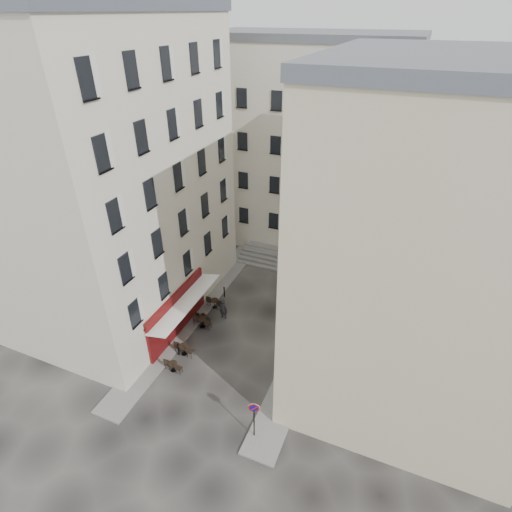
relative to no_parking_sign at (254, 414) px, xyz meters
The scene contains 18 objects.
ground 6.38m from the no_parking_sign, 129.52° to the left, with size 90.00×90.00×0.00m, color black.
sidewalk_left 12.21m from the no_parking_sign, 133.92° to the left, with size 2.00×22.00×0.12m, color slate.
sidewalk_right 7.94m from the no_parking_sign, 85.31° to the left, with size 2.00×18.00×0.12m, color slate.
building_left 18.33m from the no_parking_sign, 151.84° to the left, with size 12.20×16.20×20.60m.
building_right 12.87m from the no_parking_sign, 51.01° to the left, with size 12.20×14.20×18.60m.
building_back 25.29m from the no_parking_sign, 101.62° to the left, with size 18.20×10.20×18.60m.
cafe_storefront 9.97m from the no_parking_sign, 145.19° to the left, with size 1.74×7.30×3.50m.
stone_steps 17.76m from the no_parking_sign, 102.63° to the left, with size 9.00×3.15×0.80m.
bollard_near 8.14m from the no_parking_sign, 152.60° to the left, with size 0.12×0.12×0.98m.
bollard_mid 10.22m from the no_parking_sign, 134.71° to the left, with size 0.12×0.12×0.98m.
bollard_far 12.92m from the no_parking_sign, 123.66° to the left, with size 0.12×0.12×0.98m.
no_parking_sign is the anchor object (origin of this frame).
bistro_table_a 7.22m from the no_parking_sign, 160.53° to the left, with size 1.25×0.58×0.88m.
bistro_table_b 7.94m from the no_parking_sign, 150.08° to the left, with size 1.41×0.66×0.99m.
bistro_table_c 9.83m from the no_parking_sign, 135.81° to the left, with size 1.41×0.66×0.99m.
bistro_table_d 10.30m from the no_parking_sign, 134.68° to the left, with size 1.19×0.56×0.84m.
bistro_table_e 11.73m from the no_parking_sign, 128.16° to the left, with size 1.36×0.64×0.96m.
pedestrian 10.33m from the no_parking_sign, 125.78° to the left, with size 0.63×0.41×1.72m, color black.
Camera 1 is at (9.13, -17.10, 20.08)m, focal length 28.00 mm.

